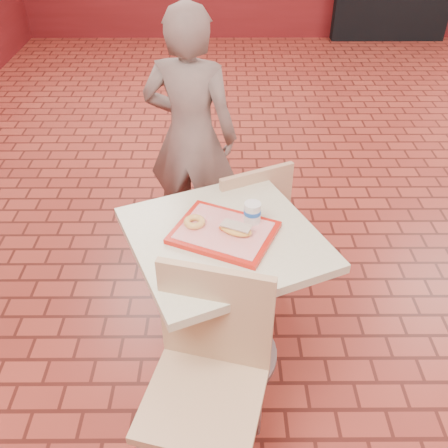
{
  "coord_description": "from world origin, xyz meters",
  "views": [
    {
      "loc": [
        -1.18,
        -2.51,
        2.23
      ],
      "look_at": [
        -1.18,
        -0.75,
        0.91
      ],
      "focal_mm": 40.0,
      "sensor_mm": 36.0,
      "label": 1
    }
  ],
  "objects_px": {
    "chair_main_front": "(208,371)",
    "paper_cup": "(252,212)",
    "ring_donut": "(194,222)",
    "main_table": "(224,280)",
    "customer": "(191,137)",
    "long_john_donut": "(235,229)",
    "chair_main_back": "(245,222)",
    "serving_tray": "(224,232)"
  },
  "relations": [
    {
      "from": "chair_main_front",
      "to": "paper_cup",
      "type": "height_order",
      "value": "chair_main_front"
    },
    {
      "from": "chair_main_front",
      "to": "ring_donut",
      "type": "relative_size",
      "value": 10.21
    },
    {
      "from": "main_table",
      "to": "ring_donut",
      "type": "height_order",
      "value": "ring_donut"
    },
    {
      "from": "customer",
      "to": "long_john_donut",
      "type": "distance_m",
      "value": 1.09
    },
    {
      "from": "chair_main_back",
      "to": "serving_tray",
      "type": "height_order",
      "value": "chair_main_back"
    },
    {
      "from": "chair_main_front",
      "to": "paper_cup",
      "type": "xyz_separation_m",
      "value": [
        0.19,
        0.58,
        0.37
      ]
    },
    {
      "from": "long_john_donut",
      "to": "serving_tray",
      "type": "bearing_deg",
      "value": 154.94
    },
    {
      "from": "chair_main_front",
      "to": "ring_donut",
      "type": "height_order",
      "value": "chair_main_front"
    },
    {
      "from": "chair_main_back",
      "to": "serving_tray",
      "type": "relative_size",
      "value": 2.11
    },
    {
      "from": "chair_main_front",
      "to": "chair_main_back",
      "type": "bearing_deg",
      "value": 94.24
    },
    {
      "from": "customer",
      "to": "paper_cup",
      "type": "xyz_separation_m",
      "value": [
        0.33,
        -0.97,
        0.12
      ]
    },
    {
      "from": "serving_tray",
      "to": "long_john_donut",
      "type": "xyz_separation_m",
      "value": [
        0.05,
        -0.02,
        0.04
      ]
    },
    {
      "from": "chair_main_back",
      "to": "ring_donut",
      "type": "bearing_deg",
      "value": 38.1
    },
    {
      "from": "chair_main_front",
      "to": "paper_cup",
      "type": "distance_m",
      "value": 0.71
    },
    {
      "from": "ring_donut",
      "to": "paper_cup",
      "type": "distance_m",
      "value": 0.26
    },
    {
      "from": "chair_main_back",
      "to": "serving_tray",
      "type": "xyz_separation_m",
      "value": [
        -0.13,
        -0.55,
        0.35
      ]
    },
    {
      "from": "serving_tray",
      "to": "paper_cup",
      "type": "relative_size",
      "value": 4.43
    },
    {
      "from": "chair_main_back",
      "to": "customer",
      "type": "xyz_separation_m",
      "value": [
        -0.33,
        0.49,
        0.29
      ]
    },
    {
      "from": "customer",
      "to": "main_table",
      "type": "bearing_deg",
      "value": 113.3
    },
    {
      "from": "main_table",
      "to": "customer",
      "type": "height_order",
      "value": "customer"
    },
    {
      "from": "customer",
      "to": "paper_cup",
      "type": "distance_m",
      "value": 1.03
    },
    {
      "from": "chair_main_front",
      "to": "serving_tray",
      "type": "height_order",
      "value": "chair_main_front"
    },
    {
      "from": "long_john_donut",
      "to": "chair_main_front",
      "type": "bearing_deg",
      "value": -103.22
    },
    {
      "from": "paper_cup",
      "to": "serving_tray",
      "type": "bearing_deg",
      "value": -152.83
    },
    {
      "from": "chair_main_front",
      "to": "long_john_donut",
      "type": "bearing_deg",
      "value": 91.3
    },
    {
      "from": "customer",
      "to": "ring_donut",
      "type": "distance_m",
      "value": 1.0
    },
    {
      "from": "ring_donut",
      "to": "main_table",
      "type": "bearing_deg",
      "value": -16.89
    },
    {
      "from": "ring_donut",
      "to": "long_john_donut",
      "type": "xyz_separation_m",
      "value": [
        0.18,
        -0.06,
        0.01
      ]
    },
    {
      "from": "serving_tray",
      "to": "paper_cup",
      "type": "xyz_separation_m",
      "value": [
        0.13,
        0.07,
        0.06
      ]
    },
    {
      "from": "chair_main_front",
      "to": "customer",
      "type": "bearing_deg",
      "value": 109.42
    },
    {
      "from": "main_table",
      "to": "serving_tray",
      "type": "xyz_separation_m",
      "value": [
        0.0,
        0.0,
        0.29
      ]
    },
    {
      "from": "customer",
      "to": "ring_donut",
      "type": "height_order",
      "value": "customer"
    },
    {
      "from": "chair_main_front",
      "to": "chair_main_back",
      "type": "distance_m",
      "value": 1.08
    },
    {
      "from": "chair_main_front",
      "to": "paper_cup",
      "type": "bearing_deg",
      "value": 86.09
    },
    {
      "from": "paper_cup",
      "to": "ring_donut",
      "type": "bearing_deg",
      "value": -174.46
    },
    {
      "from": "paper_cup",
      "to": "long_john_donut",
      "type": "bearing_deg",
      "value": -131.24
    },
    {
      "from": "chair_main_back",
      "to": "serving_tray",
      "type": "bearing_deg",
      "value": 52.19
    },
    {
      "from": "chair_main_front",
      "to": "chair_main_back",
      "type": "relative_size",
      "value": 1.1
    },
    {
      "from": "customer",
      "to": "serving_tray",
      "type": "relative_size",
      "value": 3.72
    },
    {
      "from": "ring_donut",
      "to": "long_john_donut",
      "type": "bearing_deg",
      "value": -19.21
    },
    {
      "from": "chair_main_front",
      "to": "serving_tray",
      "type": "bearing_deg",
      "value": 97.25
    },
    {
      "from": "chair_main_back",
      "to": "customer",
      "type": "relative_size",
      "value": 0.57
    }
  ]
}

